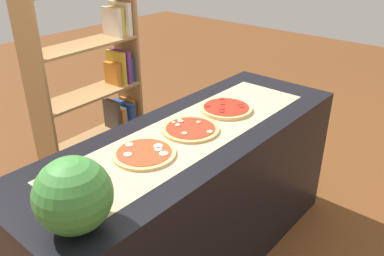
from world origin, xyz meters
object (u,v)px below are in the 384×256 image
at_px(pizza_pepperoni_2, 226,108).
at_px(bookshelf, 101,95).
at_px(watermelon, 73,195).
at_px(pizza_mozzarella_0, 144,153).
at_px(pizza_mushroom_1, 190,129).

distance_m(pizza_pepperoni_2, bookshelf, 1.16).
xyz_separation_m(watermelon, bookshelf, (1.13, 1.34, -0.32)).
height_order(pizza_mozzarella_0, bookshelf, bookshelf).
bearing_deg(pizza_mozzarella_0, watermelon, -159.42).
distance_m(watermelon, bookshelf, 1.78).
bearing_deg(pizza_mushroom_1, pizza_mozzarella_0, -179.98).
bearing_deg(pizza_pepperoni_2, watermelon, -170.34).
distance_m(pizza_mushroom_1, watermelon, 0.88).
relative_size(pizza_mozzarella_0, watermelon, 1.10).
bearing_deg(pizza_mozzarella_0, bookshelf, 61.63).
relative_size(pizza_mushroom_1, watermelon, 1.11).
relative_size(pizza_pepperoni_2, watermelon, 1.10).
xyz_separation_m(pizza_mozzarella_0, pizza_mushroom_1, (0.34, 0.00, -0.00)).
relative_size(pizza_mozzarella_0, bookshelf, 0.20).
distance_m(pizza_mushroom_1, pizza_pepperoni_2, 0.34).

